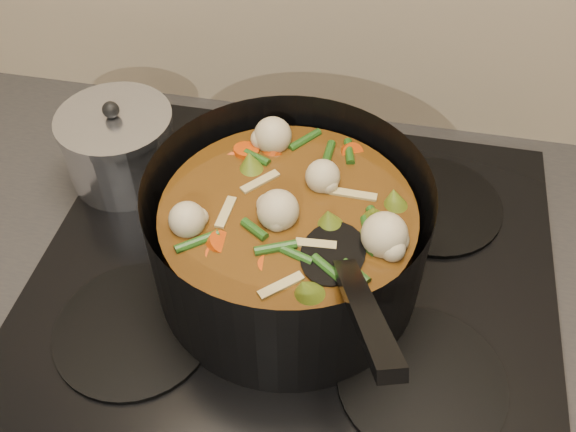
# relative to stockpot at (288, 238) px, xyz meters

# --- Properties ---
(counter) EXTENTS (2.64, 0.64, 0.91)m
(counter) POSITION_rel_stockpot_xyz_m (0.01, 0.02, -0.54)
(counter) COLOR brown
(counter) RESTS_ON ground
(stovetop) EXTENTS (0.62, 0.54, 0.03)m
(stovetop) POSITION_rel_stockpot_xyz_m (0.01, 0.02, -0.08)
(stovetop) COLOR black
(stovetop) RESTS_ON counter
(stockpot) EXTENTS (0.33, 0.41, 0.23)m
(stockpot) POSITION_rel_stockpot_xyz_m (0.00, 0.00, 0.00)
(stockpot) COLOR black
(stockpot) RESTS_ON stovetop
(saucepan) EXTENTS (0.15, 0.15, 0.12)m
(saucepan) POSITION_rel_stockpot_xyz_m (-0.25, 0.13, -0.02)
(saucepan) COLOR silver
(saucepan) RESTS_ON stovetop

